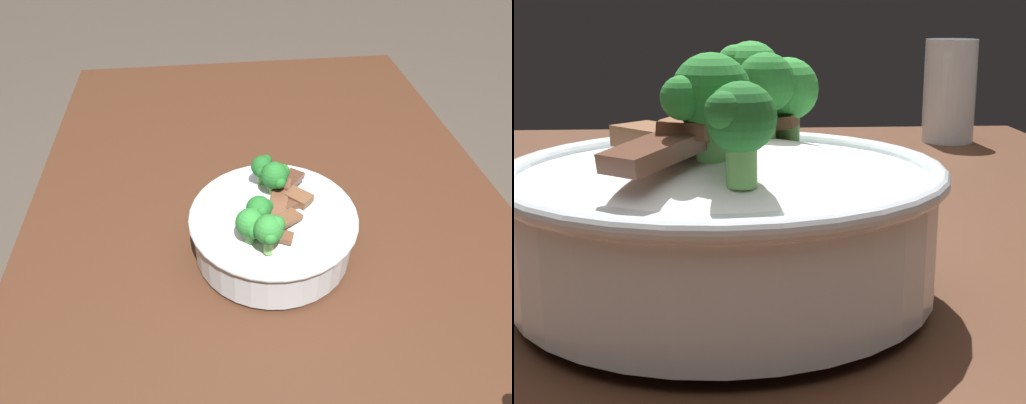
{
  "view_description": "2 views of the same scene",
  "coord_description": "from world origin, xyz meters",
  "views": [
    {
      "loc": [
        0.54,
        -0.1,
        1.35
      ],
      "look_at": [
        -0.02,
        -0.03,
        0.87
      ],
      "focal_mm": 32.5,
      "sensor_mm": 36.0,
      "label": 1
    },
    {
      "loc": [
        -0.41,
        -0.01,
        0.97
      ],
      "look_at": [
        0.03,
        -0.04,
        0.86
      ],
      "focal_mm": 54.23,
      "sensor_mm": 36.0,
      "label": 2
    }
  ],
  "objects": [
    {
      "name": "dining_table",
      "position": [
        0.0,
        0.0,
        0.68
      ],
      "size": [
        1.4,
        0.86,
        0.8
      ],
      "color": "#472819",
      "rests_on": "ground"
    },
    {
      "name": "rice_bowl",
      "position": [
        0.03,
        -0.01,
        0.86
      ],
      "size": [
        0.26,
        0.26,
        0.15
      ],
      "color": "silver",
      "rests_on": "dining_table"
    }
  ]
}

